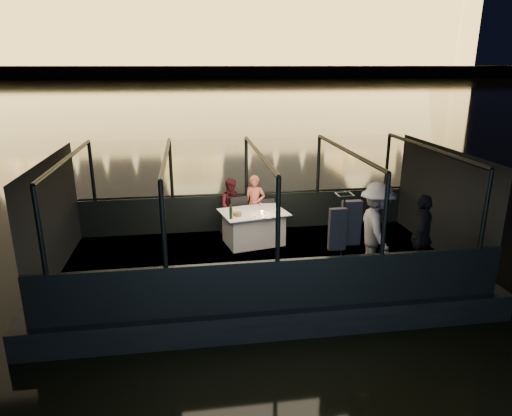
{
  "coord_description": "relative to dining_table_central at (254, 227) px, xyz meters",
  "views": [
    {
      "loc": [
        -1.35,
        -8.74,
        4.46
      ],
      "look_at": [
        0.0,
        0.4,
        1.55
      ],
      "focal_mm": 32.0,
      "sensor_mm": 36.0,
      "label": 1
    }
  ],
  "objects": [
    {
      "name": "wine_glass_white",
      "position": [
        -0.53,
        -0.37,
        0.48
      ],
      "size": [
        0.07,
        0.07,
        0.17
      ],
      "primitive_type": null,
      "rotation": [
        0.0,
        0.0,
        0.2
      ],
      "color": "white",
      "rests_on": "dining_table_central"
    },
    {
      "name": "boat_hull",
      "position": [
        -0.03,
        -1.02,
        -0.89
      ],
      "size": [
        8.6,
        4.4,
        1.0
      ],
      "primitive_type": "cube",
      "color": "black",
      "rests_on": "river_water"
    },
    {
      "name": "end_wall_fore",
      "position": [
        -4.03,
        -1.02,
        0.76
      ],
      "size": [
        0.02,
        4.0,
        2.3
      ],
      "primitive_type": null,
      "color": "black",
      "rests_on": "boat_deck"
    },
    {
      "name": "gunwale_starboard",
      "position": [
        -0.03,
        -3.02,
        0.06
      ],
      "size": [
        8.0,
        0.08,
        0.9
      ],
      "primitive_type": "cube",
      "color": "black",
      "rests_on": "boat_deck"
    },
    {
      "name": "chair_port_right",
      "position": [
        0.4,
        0.45,
        0.06
      ],
      "size": [
        0.43,
        0.43,
        0.86
      ],
      "primitive_type": "cube",
      "rotation": [
        0.0,
        0.0,
        -0.07
      ],
      "color": "black",
      "rests_on": "boat_deck"
    },
    {
      "name": "bread_basket",
      "position": [
        -0.39,
        -0.24,
        0.42
      ],
      "size": [
        0.2,
        0.2,
        0.07
      ],
      "primitive_type": "cylinder",
      "rotation": [
        0.0,
        0.0,
        -0.11
      ],
      "color": "brown",
      "rests_on": "dining_table_central"
    },
    {
      "name": "coat_stand",
      "position": [
        1.18,
        -2.65,
        0.51
      ],
      "size": [
        0.66,
        0.61,
        1.92
      ],
      "primitive_type": null,
      "rotation": [
        0.0,
        0.0,
        0.43
      ],
      "color": "black",
      "rests_on": "boat_deck"
    },
    {
      "name": "gunwale_port",
      "position": [
        -0.03,
        0.98,
        0.06
      ],
      "size": [
        8.0,
        0.08,
        0.9
      ],
      "primitive_type": "cube",
      "color": "black",
      "rests_on": "boat_deck"
    },
    {
      "name": "passenger_dark",
      "position": [
        2.88,
        -2.26,
        0.47
      ],
      "size": [
        0.91,
        1.05,
        1.69
      ],
      "primitive_type": "imported",
      "rotation": [
        0.0,
        0.0,
        4.1
      ],
      "color": "black",
      "rests_on": "boat_deck"
    },
    {
      "name": "chair_port_left",
      "position": [
        -0.26,
        0.45,
        0.06
      ],
      "size": [
        0.53,
        0.53,
        0.93
      ],
      "primitive_type": "cube",
      "rotation": [
        0.0,
        0.0,
        0.26
      ],
      "color": "black",
      "rests_on": "boat_deck"
    },
    {
      "name": "boat_deck",
      "position": [
        -0.03,
        -1.02,
        -0.41
      ],
      "size": [
        8.0,
        4.0,
        0.04
      ],
      "primitive_type": "cube",
      "color": "black",
      "rests_on": "boat_hull"
    },
    {
      "name": "cabin_glass_port",
      "position": [
        -0.03,
        0.98,
        1.21
      ],
      "size": [
        8.0,
        0.02,
        1.4
      ],
      "primitive_type": null,
      "color": "#99B2B2",
      "rests_on": "gunwale_port"
    },
    {
      "name": "person_man_maroon",
      "position": [
        -0.41,
        0.72,
        0.36
      ],
      "size": [
        0.66,
        0.52,
        1.38
      ],
      "primitive_type": "imported",
      "rotation": [
        0.0,
        0.0,
        0.01
      ],
      "color": "#44131A",
      "rests_on": "boat_deck"
    },
    {
      "name": "canopy_ribs",
      "position": [
        -0.03,
        -1.02,
        0.76
      ],
      "size": [
        8.0,
        4.0,
        2.3
      ],
      "primitive_type": null,
      "color": "black",
      "rests_on": "boat_deck"
    },
    {
      "name": "cabin_glass_starboard",
      "position": [
        -0.03,
        -3.02,
        1.21
      ],
      "size": [
        8.0,
        0.02,
        1.4
      ],
      "primitive_type": null,
      "color": "#99B2B2",
      "rests_on": "gunwale_starboard"
    },
    {
      "name": "plate_far",
      "position": [
        -0.41,
        -0.04,
        0.39
      ],
      "size": [
        0.28,
        0.28,
        0.01
      ],
      "primitive_type": "cylinder",
      "rotation": [
        0.0,
        0.0,
        0.39
      ],
      "color": "silver",
      "rests_on": "dining_table_central"
    },
    {
      "name": "wine_glass_red",
      "position": [
        0.15,
        0.0,
        0.48
      ],
      "size": [
        0.08,
        0.08,
        0.2
      ],
      "primitive_type": null,
      "rotation": [
        0.0,
        0.0,
        -0.27
      ],
      "color": "white",
      "rests_on": "dining_table_central"
    },
    {
      "name": "end_wall_aft",
      "position": [
        3.97,
        -1.02,
        0.76
      ],
      "size": [
        0.02,
        4.0,
        2.3
      ],
      "primitive_type": null,
      "color": "black",
      "rests_on": "boat_deck"
    },
    {
      "name": "plate_near",
      "position": [
        0.24,
        -0.42,
        0.39
      ],
      "size": [
        0.35,
        0.35,
        0.02
      ],
      "primitive_type": "cylinder",
      "rotation": [
        0.0,
        0.0,
        -0.43
      ],
      "color": "white",
      "rests_on": "dining_table_central"
    },
    {
      "name": "amber_candle",
      "position": [
        0.16,
        -0.22,
        0.42
      ],
      "size": [
        0.07,
        0.07,
        0.08
      ],
      "primitive_type": "cylinder",
      "rotation": [
        0.0,
        0.0,
        0.35
      ],
      "color": "#F4973D",
      "rests_on": "dining_table_central"
    },
    {
      "name": "river_water",
      "position": [
        -0.03,
        78.98,
        -0.89
      ],
      "size": [
        500.0,
        500.0,
        0.0
      ],
      "primitive_type": "plane",
      "color": "black",
      "rests_on": "ground"
    },
    {
      "name": "dining_table_central",
      "position": [
        0.0,
        0.0,
        0.0
      ],
      "size": [
        1.64,
        1.33,
        0.77
      ],
      "primitive_type": "cube",
      "rotation": [
        0.0,
        0.0,
        0.21
      ],
      "color": "white",
      "rests_on": "boat_deck"
    },
    {
      "name": "passenger_stripe",
      "position": [
        2.12,
        -1.92,
        0.47
      ],
      "size": [
        0.78,
        1.26,
        1.86
      ],
      "primitive_type": "imported",
      "rotation": [
        0.0,
        0.0,
        1.48
      ],
      "color": "silver",
      "rests_on": "boat_deck"
    },
    {
      "name": "embankment",
      "position": [
        -0.03,
        208.98,
        0.11
      ],
      "size": [
        400.0,
        140.0,
        6.0
      ],
      "primitive_type": "cube",
      "color": "#423D33",
      "rests_on": "ground"
    },
    {
      "name": "person_woman_coral",
      "position": [
        0.13,
        0.72,
        0.36
      ],
      "size": [
        0.6,
        0.5,
        1.43
      ],
      "primitive_type": "imported",
      "rotation": [
        0.0,
        0.0,
        -0.36
      ],
      "color": "#DA6D4F",
      "rests_on": "boat_deck"
    },
    {
      "name": "cabin_roof_glass",
      "position": [
        -0.03,
        -1.02,
        1.91
      ],
      "size": [
        8.0,
        4.0,
        0.02
      ],
      "primitive_type": null,
      "color": "#99B2B2",
      "rests_on": "boat_deck"
    },
    {
      "name": "wine_bottle",
      "position": [
        -0.56,
        -0.42,
        0.53
      ],
      "size": [
        0.07,
        0.07,
        0.32
      ],
      "primitive_type": "cylinder",
      "rotation": [
        0.0,
        0.0,
        0.08
      ],
      "color": "black",
      "rests_on": "dining_table_central"
    },
    {
      "name": "wine_glass_empty",
      "position": [
        -0.02,
        -0.37,
        0.48
      ],
      "size": [
        0.08,
        0.08,
        0.19
      ],
      "primitive_type": null,
      "rotation": [
        0.0,
        0.0,
        0.26
      ],
      "color": "white",
      "rests_on": "dining_table_central"
    }
  ]
}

